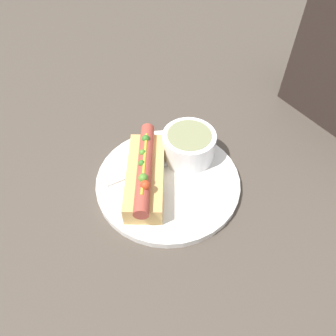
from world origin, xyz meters
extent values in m
plane|color=#4C4238|center=(0.00, 0.00, 0.00)|extent=(4.00, 4.00, 0.00)
cylinder|color=white|center=(0.00, 0.00, 0.01)|extent=(0.27, 0.27, 0.01)
cube|color=#DBAD60|center=(-0.01, -0.04, 0.03)|extent=(0.18, 0.15, 0.04)
cylinder|color=#B24738|center=(-0.01, -0.04, 0.06)|extent=(0.18, 0.13, 0.03)
sphere|color=#387A28|center=(-0.02, -0.04, 0.07)|extent=(0.01, 0.01, 0.01)
sphere|color=#518C2D|center=(0.01, -0.06, 0.07)|extent=(0.02, 0.02, 0.02)
sphere|color=#518C2D|center=(-0.04, -0.03, 0.07)|extent=(0.01, 0.01, 0.01)
sphere|color=#C63F1E|center=(0.03, -0.06, 0.07)|extent=(0.02, 0.02, 0.02)
sphere|color=#387A28|center=(-0.06, -0.01, 0.07)|extent=(0.01, 0.01, 0.01)
sphere|color=#C63F1E|center=(0.02, -0.06, 0.07)|extent=(0.01, 0.01, 0.01)
cylinder|color=gold|center=(-0.01, -0.04, 0.07)|extent=(0.12, 0.08, 0.01)
cylinder|color=white|center=(-0.03, 0.07, 0.04)|extent=(0.10, 0.10, 0.05)
cylinder|color=#8C8E60|center=(-0.03, 0.07, 0.06)|extent=(0.08, 0.08, 0.01)
cube|color=#B7B7BC|center=(-0.05, -0.05, 0.02)|extent=(0.02, 0.10, 0.00)
ellipsoid|color=#B7B7BC|center=(-0.04, 0.02, 0.02)|extent=(0.03, 0.04, 0.01)
camera|label=1|loc=(0.32, -0.21, 0.49)|focal=35.00mm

